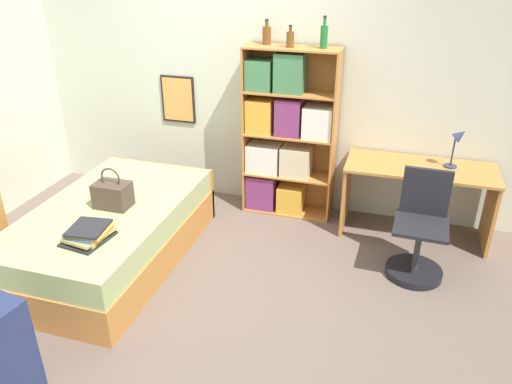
% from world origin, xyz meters
% --- Properties ---
extents(ground_plane, '(14.00, 14.00, 0.00)m').
position_xyz_m(ground_plane, '(0.00, 0.00, 0.00)').
color(ground_plane, '#66564C').
extents(wall_back, '(10.00, 0.09, 2.60)m').
position_xyz_m(wall_back, '(-0.00, 1.55, 1.30)').
color(wall_back, beige).
rests_on(wall_back, ground_plane).
extents(bed, '(1.15, 1.97, 0.53)m').
position_xyz_m(bed, '(-0.66, 0.02, 0.26)').
color(bed, '#B77538').
rests_on(bed, ground_plane).
extents(handbag, '(0.29, 0.20, 0.35)m').
position_xyz_m(handbag, '(-0.60, 0.02, 0.64)').
color(handbag, '#47382D').
rests_on(handbag, bed).
extents(book_stack_on_bed, '(0.33, 0.38, 0.11)m').
position_xyz_m(book_stack_on_bed, '(-0.49, -0.50, 0.58)').
color(book_stack_on_bed, '#232328').
rests_on(book_stack_on_bed, bed).
extents(bookcase, '(0.90, 0.32, 1.68)m').
position_xyz_m(bookcase, '(0.54, 1.33, 0.82)').
color(bookcase, '#B77538').
rests_on(bookcase, ground_plane).
extents(bottle_green, '(0.08, 0.08, 0.22)m').
position_xyz_m(bottle_green, '(0.34, 1.38, 1.77)').
color(bottle_green, brown).
rests_on(bottle_green, bookcase).
extents(bottle_brown, '(0.07, 0.07, 0.19)m').
position_xyz_m(bottle_brown, '(0.59, 1.29, 1.76)').
color(bottle_brown, brown).
rests_on(bottle_brown, bookcase).
extents(bottle_clear, '(0.07, 0.07, 0.28)m').
position_xyz_m(bottle_clear, '(0.88, 1.33, 1.79)').
color(bottle_clear, '#1E6B2D').
rests_on(bottle_clear, bookcase).
extents(desk, '(1.33, 0.57, 0.71)m').
position_xyz_m(desk, '(1.86, 1.21, 0.51)').
color(desk, '#B77538').
rests_on(desk, ground_plane).
extents(desk_lamp, '(0.16, 0.11, 0.38)m').
position_xyz_m(desk_lamp, '(2.14, 1.28, 0.96)').
color(desk_lamp, navy).
rests_on(desk_lamp, desk).
extents(desk_chair, '(0.47, 0.47, 0.89)m').
position_xyz_m(desk_chair, '(1.90, 0.57, 0.29)').
color(desk_chair, black).
rests_on(desk_chair, ground_plane).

